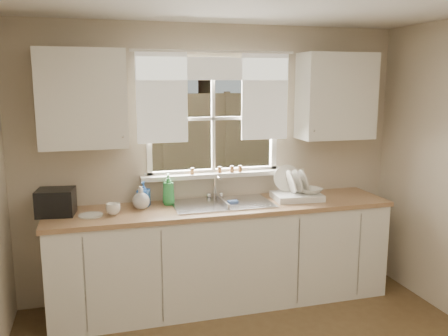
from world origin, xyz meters
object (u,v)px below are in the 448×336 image
object	(u,v)px
cup	(113,209)
black_appliance	(56,202)
dish_rack	(296,192)
soap_bottle_a	(168,189)

from	to	relation	value
cup	black_appliance	size ratio (longest dim) A/B	0.40
dish_rack	soap_bottle_a	size ratio (longest dim) A/B	1.64
dish_rack	soap_bottle_a	bearing A→B (deg)	173.84
soap_bottle_a	black_appliance	bearing A→B (deg)	-164.94
cup	soap_bottle_a	bearing A→B (deg)	21.27
dish_rack	black_appliance	xyz separation A→B (m)	(-2.11, 0.06, 0.04)
soap_bottle_a	cup	xyz separation A→B (m)	(-0.49, -0.19, -0.09)
soap_bottle_a	black_appliance	xyz separation A→B (m)	(-0.94, -0.07, -0.03)
dish_rack	black_appliance	bearing A→B (deg)	178.48
dish_rack	cup	world-z (taller)	dish_rack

